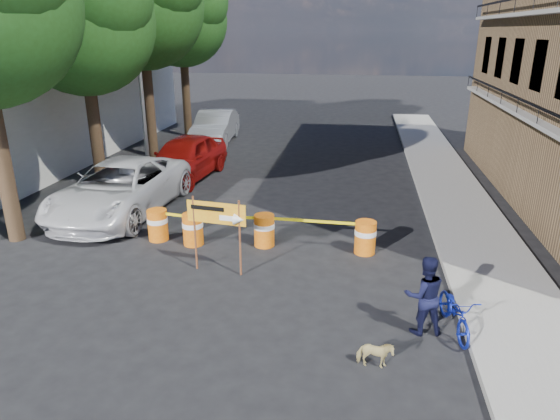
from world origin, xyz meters
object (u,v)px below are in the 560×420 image
(dog, at_px, (375,354))
(barrel_mid_right, at_px, (264,230))
(barrel_mid_left, at_px, (193,229))
(sedan_silver, at_px, (215,127))
(barrel_far_left, at_px, (158,224))
(detour_sign, at_px, (224,219))
(suv_white, at_px, (120,188))
(bicycle, at_px, (457,294))
(pedestrian, at_px, (424,295))
(sedan_red, at_px, (185,158))
(barrel_far_right, at_px, (365,237))

(dog, bearing_deg, barrel_mid_right, 31.52)
(barrel_mid_left, relative_size, sedan_silver, 0.18)
(barrel_far_left, relative_size, detour_sign, 0.47)
(barrel_mid_right, bearing_deg, dog, -59.37)
(barrel_far_left, xyz_separation_m, suv_white, (-2.03, 1.93, 0.37))
(barrel_mid_left, relative_size, dog, 1.40)
(barrel_far_left, bearing_deg, detour_sign, -35.14)
(bicycle, bearing_deg, barrel_mid_right, 132.23)
(detour_sign, xyz_separation_m, dog, (3.55, -3.16, -1.15))
(detour_sign, bearing_deg, barrel_mid_left, 138.38)
(barrel_mid_right, xyz_separation_m, bicycle, (4.50, -3.53, 0.37))
(sedan_silver, bearing_deg, pedestrian, -65.92)
(pedestrian, bearing_deg, sedan_silver, -73.38)
(sedan_red, bearing_deg, suv_white, -93.24)
(barrel_far_left, height_order, dog, barrel_far_left)
(barrel_far_right, bearing_deg, dog, -87.96)
(sedan_red, xyz_separation_m, sedan_silver, (-0.70, 6.83, -0.02))
(suv_white, height_order, sedan_red, sedan_red)
(barrel_mid_right, height_order, detour_sign, detour_sign)
(barrel_mid_left, height_order, bicycle, bicycle)
(suv_white, bearing_deg, dog, -37.59)
(dog, bearing_deg, barrel_mid_left, 47.00)
(bicycle, bearing_deg, sedan_silver, 110.59)
(detour_sign, bearing_deg, bicycle, -11.20)
(suv_white, relative_size, sedan_silver, 1.19)
(barrel_far_right, distance_m, sedan_silver, 15.17)
(barrel_mid_left, relative_size, sedan_red, 0.18)
(detour_sign, distance_m, dog, 4.89)
(sedan_red, bearing_deg, barrel_mid_right, -47.98)
(detour_sign, xyz_separation_m, bicycle, (5.13, -1.74, -0.58))
(detour_sign, height_order, suv_white, detour_sign)
(barrel_mid_right, height_order, bicycle, bicycle)
(barrel_mid_left, relative_size, bicycle, 0.54)
(barrel_far_left, height_order, sedan_red, sedan_red)
(barrel_mid_left, relative_size, pedestrian, 0.55)
(suv_white, relative_size, sedan_red, 1.20)
(barrel_far_left, distance_m, pedestrian, 7.82)
(barrel_mid_left, height_order, pedestrian, pedestrian)
(dog, bearing_deg, bicycle, -46.95)
(barrel_mid_left, bearing_deg, pedestrian, -30.41)
(barrel_mid_right, bearing_deg, pedestrian, -43.43)
(detour_sign, xyz_separation_m, sedan_silver, (-4.47, 14.71, -0.58))
(pedestrian, bearing_deg, barrel_far_right, -84.64)
(barrel_mid_left, distance_m, pedestrian, 6.78)
(barrel_mid_right, distance_m, detour_sign, 2.12)
(detour_sign, height_order, pedestrian, detour_sign)
(pedestrian, distance_m, bicycle, 0.65)
(detour_sign, bearing_deg, suv_white, 148.31)
(barrel_far_right, height_order, sedan_red, sedan_red)
(dog, distance_m, sedan_red, 13.26)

